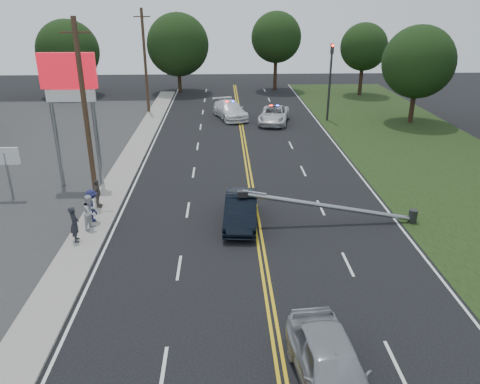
{
  "coord_description": "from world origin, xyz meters",
  "views": [
    {
      "loc": [
        -1.73,
        -13.55,
        10.82
      ],
      "look_at": [
        -0.88,
        8.38,
        1.7
      ],
      "focal_mm": 35.0,
      "sensor_mm": 36.0,
      "label": 1
    }
  ],
  "objects_px": {
    "fallen_streetlight": "(339,207)",
    "bystander_b": "(91,212)",
    "pylon_sign": "(70,89)",
    "crashed_sedan": "(241,210)",
    "emergency_a": "(274,115)",
    "emergency_b": "(230,110)",
    "bystander_c": "(92,206)",
    "waiting_sedan": "(331,367)",
    "utility_pole_far": "(145,61)",
    "utility_pole_mid": "(85,112)",
    "small_sign": "(6,161)",
    "bystander_a": "(75,224)",
    "traffic_signal": "(330,76)",
    "bystander_d": "(97,193)"
  },
  "relations": [
    {
      "from": "waiting_sedan",
      "to": "emergency_a",
      "type": "distance_m",
      "value": 32.28
    },
    {
      "from": "emergency_a",
      "to": "emergency_b",
      "type": "relative_size",
      "value": 0.97
    },
    {
      "from": "utility_pole_far",
      "to": "small_sign",
      "type": "bearing_deg",
      "value": -102.31
    },
    {
      "from": "fallen_streetlight",
      "to": "emergency_a",
      "type": "xyz_separation_m",
      "value": [
        -1.08,
        21.24,
        -0.16
      ]
    },
    {
      "from": "bystander_a",
      "to": "bystander_d",
      "type": "relative_size",
      "value": 1.1
    },
    {
      "from": "waiting_sedan",
      "to": "utility_pole_mid",
      "type": "bearing_deg",
      "value": 120.24
    },
    {
      "from": "crashed_sedan",
      "to": "utility_pole_mid",
      "type": "bearing_deg",
      "value": 159.98
    },
    {
      "from": "traffic_signal",
      "to": "utility_pole_far",
      "type": "relative_size",
      "value": 0.7
    },
    {
      "from": "utility_pole_far",
      "to": "emergency_b",
      "type": "relative_size",
      "value": 1.78
    },
    {
      "from": "bystander_a",
      "to": "bystander_b",
      "type": "bearing_deg",
      "value": -32.06
    },
    {
      "from": "utility_pole_mid",
      "to": "bystander_b",
      "type": "distance_m",
      "value": 5.94
    },
    {
      "from": "fallen_streetlight",
      "to": "bystander_b",
      "type": "xyz_separation_m",
      "value": [
        -12.53,
        -0.24,
        0.09
      ]
    },
    {
      "from": "pylon_sign",
      "to": "fallen_streetlight",
      "type": "xyz_separation_m",
      "value": [
        14.69,
        -6.0,
        -5.08
      ]
    },
    {
      "from": "utility_pole_mid",
      "to": "utility_pole_far",
      "type": "xyz_separation_m",
      "value": [
        0.0,
        22.0,
        0.0
      ]
    },
    {
      "from": "bystander_b",
      "to": "small_sign",
      "type": "bearing_deg",
      "value": 71.39
    },
    {
      "from": "utility_pole_far",
      "to": "crashed_sedan",
      "type": "distance_m",
      "value": 27.45
    },
    {
      "from": "small_sign",
      "to": "bystander_a",
      "type": "xyz_separation_m",
      "value": [
        5.25,
        -5.56,
        -1.33
      ]
    },
    {
      "from": "pylon_sign",
      "to": "bystander_b",
      "type": "bearing_deg",
      "value": -70.9
    },
    {
      "from": "traffic_signal",
      "to": "utility_pole_far",
      "type": "height_order",
      "value": "utility_pole_far"
    },
    {
      "from": "emergency_b",
      "to": "bystander_d",
      "type": "distance_m",
      "value": 22.24
    },
    {
      "from": "crashed_sedan",
      "to": "emergency_a",
      "type": "relative_size",
      "value": 0.86
    },
    {
      "from": "utility_pole_far",
      "to": "utility_pole_mid",
      "type": "bearing_deg",
      "value": -90.0
    },
    {
      "from": "small_sign",
      "to": "bystander_d",
      "type": "distance_m",
      "value": 5.78
    },
    {
      "from": "emergency_a",
      "to": "bystander_b",
      "type": "bearing_deg",
      "value": -105.53
    },
    {
      "from": "traffic_signal",
      "to": "bystander_d",
      "type": "xyz_separation_m",
      "value": [
        -16.94,
        -19.64,
        -3.28
      ]
    },
    {
      "from": "bystander_a",
      "to": "bystander_b",
      "type": "relative_size",
      "value": 0.99
    },
    {
      "from": "waiting_sedan",
      "to": "utility_pole_far",
      "type": "bearing_deg",
      "value": 101.02
    },
    {
      "from": "crashed_sedan",
      "to": "emergency_a",
      "type": "xyz_separation_m",
      "value": [
        3.94,
        21.03,
        -0.01
      ]
    },
    {
      "from": "pylon_sign",
      "to": "traffic_signal",
      "type": "distance_m",
      "value": 24.75
    },
    {
      "from": "waiting_sedan",
      "to": "bystander_c",
      "type": "relative_size",
      "value": 2.82
    },
    {
      "from": "fallen_streetlight",
      "to": "bystander_b",
      "type": "distance_m",
      "value": 12.53
    },
    {
      "from": "utility_pole_far",
      "to": "bystander_d",
      "type": "bearing_deg",
      "value": -88.64
    },
    {
      "from": "traffic_signal",
      "to": "fallen_streetlight",
      "type": "xyz_separation_m",
      "value": [
        -4.11,
        -22.0,
        -3.29
      ]
    },
    {
      "from": "utility_pole_mid",
      "to": "emergency_a",
      "type": "height_order",
      "value": "utility_pole_mid"
    },
    {
      "from": "bystander_b",
      "to": "utility_pole_far",
      "type": "bearing_deg",
      "value": 20.11
    },
    {
      "from": "utility_pole_far",
      "to": "emergency_a",
      "type": "relative_size",
      "value": 1.84
    },
    {
      "from": "crashed_sedan",
      "to": "emergency_b",
      "type": "height_order",
      "value": "emergency_b"
    },
    {
      "from": "small_sign",
      "to": "bystander_a",
      "type": "distance_m",
      "value": 7.76
    },
    {
      "from": "crashed_sedan",
      "to": "bystander_c",
      "type": "relative_size",
      "value": 2.69
    },
    {
      "from": "pylon_sign",
      "to": "bystander_a",
      "type": "distance_m",
      "value": 9.23
    },
    {
      "from": "utility_pole_far",
      "to": "waiting_sedan",
      "type": "bearing_deg",
      "value": -74.07
    },
    {
      "from": "utility_pole_mid",
      "to": "bystander_b",
      "type": "height_order",
      "value": "utility_pole_mid"
    },
    {
      "from": "utility_pole_far",
      "to": "bystander_d",
      "type": "relative_size",
      "value": 6.23
    },
    {
      "from": "bystander_b",
      "to": "bystander_c",
      "type": "height_order",
      "value": "bystander_b"
    },
    {
      "from": "traffic_signal",
      "to": "utility_pole_far",
      "type": "xyz_separation_m",
      "value": [
        -17.5,
        4.0,
        0.88
      ]
    },
    {
      "from": "utility_pole_far",
      "to": "emergency_b",
      "type": "xyz_separation_m",
      "value": [
        8.24,
        -2.77,
        -4.27
      ]
    },
    {
      "from": "pylon_sign",
      "to": "utility_pole_mid",
      "type": "xyz_separation_m",
      "value": [
        1.3,
        -2.0,
        -0.91
      ]
    },
    {
      "from": "utility_pole_mid",
      "to": "waiting_sedan",
      "type": "bearing_deg",
      "value": -54.85
    },
    {
      "from": "bystander_b",
      "to": "bystander_d",
      "type": "relative_size",
      "value": 1.11
    },
    {
      "from": "emergency_a",
      "to": "emergency_b",
      "type": "height_order",
      "value": "emergency_b"
    }
  ]
}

